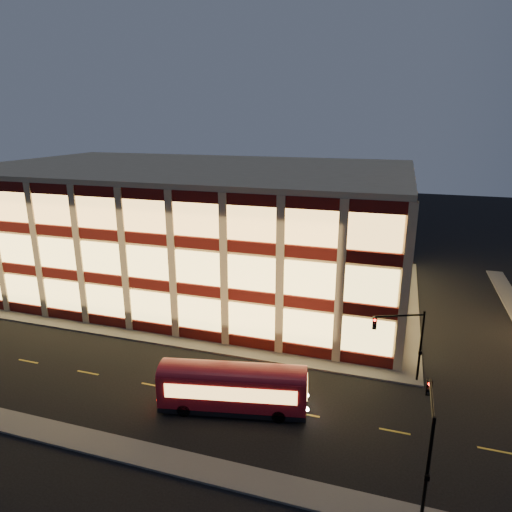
% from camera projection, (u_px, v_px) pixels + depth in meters
% --- Properties ---
extents(ground, '(200.00, 200.00, 0.00)m').
position_uv_depth(ground, '(148.00, 343.00, 41.98)').
color(ground, black).
rests_on(ground, ground).
extents(sidewalk_office_south, '(54.00, 2.00, 0.15)m').
position_uv_depth(sidewalk_office_south, '(126.00, 333.00, 43.74)').
color(sidewalk_office_south, '#514F4C').
rests_on(sidewalk_office_south, ground).
extents(sidewalk_office_east, '(2.00, 30.00, 0.15)m').
position_uv_depth(sidewalk_office_east, '(409.00, 303.00, 50.81)').
color(sidewalk_office_east, '#514F4C').
rests_on(sidewalk_office_east, ground).
extents(sidewalk_near, '(100.00, 2.00, 0.15)m').
position_uv_depth(sidewalk_near, '(46.00, 431.00, 30.10)').
color(sidewalk_near, '#514F4C').
rests_on(sidewalk_near, ground).
extents(office_building, '(50.45, 30.45, 14.50)m').
position_uv_depth(office_building, '(194.00, 225.00, 56.15)').
color(office_building, tan).
rests_on(office_building, ground).
extents(traffic_signal_far, '(3.79, 1.87, 6.00)m').
position_uv_depth(traffic_signal_far, '(404.00, 335.00, 34.58)').
color(traffic_signal_far, black).
rests_on(traffic_signal_far, ground).
extents(traffic_signal_near, '(0.32, 4.45, 6.00)m').
position_uv_depth(traffic_signal_near, '(429.00, 431.00, 23.92)').
color(traffic_signal_near, black).
rests_on(traffic_signal_near, ground).
extents(trolley_bus, '(10.60, 4.58, 3.49)m').
position_uv_depth(trolley_bus, '(233.00, 385.00, 31.93)').
color(trolley_bus, maroon).
rests_on(trolley_bus, ground).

